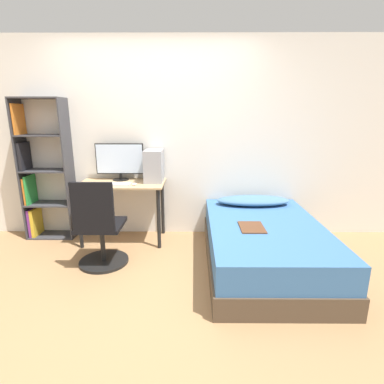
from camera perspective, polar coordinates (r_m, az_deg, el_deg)
ground_plane at (r=2.94m, az=-9.57°, el=-17.96°), size 14.00×14.00×0.00m
wall_back at (r=3.93m, az=-6.76°, el=9.80°), size 8.00×0.05×2.50m
desk at (r=3.80m, az=-13.15°, el=-0.13°), size 1.04×0.56×0.76m
bookshelf at (r=4.26m, az=-26.82°, el=2.69°), size 0.60×0.30×1.77m
office_chair at (r=3.30m, az=-17.13°, el=-7.59°), size 0.53×0.53×0.95m
bed at (r=3.30m, az=13.55°, el=-9.77°), size 1.19×1.87×0.47m
pillow at (r=3.82m, az=11.59°, el=-1.58°), size 0.90×0.36×0.11m
magazine at (r=3.07m, az=11.32°, el=-6.60°), size 0.24×0.32×0.01m
monitor at (r=3.90m, az=-13.61°, el=5.86°), size 0.60×0.20×0.46m
keyboard at (r=3.69m, az=-14.89°, el=1.48°), size 0.42×0.13×0.02m
pc_tower at (r=3.75m, az=-7.27°, el=4.98°), size 0.22×0.35×0.39m
mouse at (r=3.63m, az=-10.91°, el=1.50°), size 0.06×0.09×0.02m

